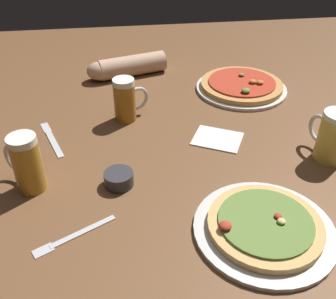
# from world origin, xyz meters

# --- Properties ---
(ground_plane) EXTENTS (2.40, 2.40, 0.03)m
(ground_plane) POSITION_xyz_m (0.00, 0.00, -0.01)
(ground_plane) COLOR brown
(pizza_plate_near) EXTENTS (0.32, 0.32, 0.05)m
(pizza_plate_near) POSITION_xyz_m (0.18, -0.32, 0.02)
(pizza_plate_near) COLOR silver
(pizza_plate_near) RESTS_ON ground_plane
(pizza_plate_far) EXTENTS (0.34, 0.34, 0.05)m
(pizza_plate_far) POSITION_xyz_m (0.33, 0.38, 0.02)
(pizza_plate_far) COLOR silver
(pizza_plate_far) RESTS_ON ground_plane
(beer_mug_dark) EXTENTS (0.12, 0.08, 0.14)m
(beer_mug_dark) POSITION_xyz_m (-0.11, 0.22, 0.07)
(beer_mug_dark) COLOR #9E6619
(beer_mug_dark) RESTS_ON ground_plane
(beer_mug_amber) EXTENTS (0.11, 0.10, 0.16)m
(beer_mug_amber) POSITION_xyz_m (-0.37, -0.09, 0.08)
(beer_mug_amber) COLOR #B27A23
(beer_mug_amber) RESTS_ON ground_plane
(beer_mug_pale) EXTENTS (0.09, 0.14, 0.15)m
(beer_mug_pale) POSITION_xyz_m (0.45, -0.07, 0.07)
(beer_mug_pale) COLOR gold
(beer_mug_pale) RESTS_ON ground_plane
(ramekin_sauce) EXTENTS (0.08, 0.08, 0.04)m
(ramekin_sauce) POSITION_xyz_m (-0.14, -0.11, 0.02)
(ramekin_sauce) COLOR #333338
(ramekin_sauce) RESTS_ON ground_plane
(napkin_folded) EXTENTS (0.18, 0.17, 0.01)m
(napkin_folded) POSITION_xyz_m (0.16, 0.06, 0.00)
(napkin_folded) COLOR white
(napkin_folded) RESTS_ON ground_plane
(fork_left) EXTENTS (0.18, 0.11, 0.01)m
(fork_left) POSITION_xyz_m (-0.25, -0.28, 0.00)
(fork_left) COLOR silver
(fork_left) RESTS_ON ground_plane
(knife_right) EXTENTS (0.09, 0.21, 0.01)m
(knife_right) POSITION_xyz_m (-0.34, 0.13, 0.00)
(knife_right) COLOR silver
(knife_right) RESTS_ON ground_plane
(diner_arm) EXTENTS (0.32, 0.15, 0.08)m
(diner_arm) POSITION_xyz_m (-0.10, 0.56, 0.04)
(diner_arm) COLOR tan
(diner_arm) RESTS_ON ground_plane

